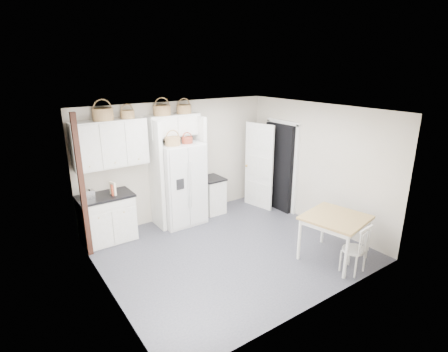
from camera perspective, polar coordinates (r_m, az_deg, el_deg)
floor at (r=6.73m, az=0.97°, el=-11.94°), size 4.50×4.50×0.00m
ceiling at (r=5.90m, az=1.10°, el=10.59°), size 4.50×4.50×0.00m
wall_back at (r=7.83m, az=-7.56°, el=2.52°), size 4.50×0.00×4.50m
wall_left at (r=5.29m, az=-19.27°, el=-5.91°), size 0.00×4.00×4.00m
wall_right at (r=7.67m, az=14.81°, el=1.76°), size 0.00×4.00×4.00m
refrigerator at (r=7.56m, az=-7.11°, el=-1.27°), size 0.92×0.74×1.78m
base_cab_left at (r=7.25m, az=-18.53°, el=-6.63°), size 0.98×0.62×0.91m
base_cab_right at (r=8.19m, az=-1.98°, el=-3.23°), size 0.46×0.55×0.81m
dining_table at (r=6.57m, az=17.47°, el=-9.59°), size 1.17×1.17×0.82m
windsor_chair at (r=6.29m, az=20.43°, el=-11.19°), size 0.44×0.40×0.82m
counter_left at (r=7.08m, az=-18.90°, el=-3.12°), size 1.02×0.66×0.04m
counter_right at (r=8.05m, az=-2.01°, el=-0.42°), size 0.50×0.59×0.04m
toaster at (r=6.94m, az=-21.40°, el=-2.88°), size 0.24×0.15×0.17m
cookbook_red at (r=6.99m, az=-17.82°, el=-2.14°), size 0.05×0.15×0.22m
cookbook_cream at (r=6.99m, az=-17.70°, el=-1.95°), size 0.08×0.18×0.26m
basket_upper_b at (r=6.88m, az=-19.15°, el=9.49°), size 0.38×0.38×0.22m
basket_upper_c at (r=7.03m, az=-15.47°, el=9.69°), size 0.27×0.27×0.15m
basket_bridge_a at (r=7.29m, az=-10.07°, el=10.51°), size 0.36×0.36×0.20m
basket_bridge_b at (r=7.52m, az=-6.55°, el=10.78°), size 0.31×0.31×0.18m
basket_fridge_a at (r=7.14m, az=-8.38°, el=5.65°), size 0.32×0.32×0.17m
basket_fridge_b at (r=7.29m, az=-6.03°, el=5.82°), size 0.23×0.23×0.13m
upper_cabinet at (r=7.00m, az=-18.09°, el=5.03°), size 1.40×0.34×0.90m
bridge_cabinet at (r=7.44m, az=-8.24°, el=8.20°), size 1.12×0.34×0.45m
fridge_panel_left at (r=7.34m, az=-10.99°, el=0.09°), size 0.08×0.60×2.30m
fridge_panel_right at (r=7.79m, az=-4.14°, el=1.39°), size 0.08×0.60×2.30m
trim_post at (r=6.54m, az=-22.17°, el=-1.75°), size 0.09×0.09×2.60m
doorway_void at (r=8.34m, az=9.08°, el=1.42°), size 0.18×0.85×2.05m
door_slab at (r=8.34m, az=5.70°, el=1.57°), size 0.21×0.79×2.05m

